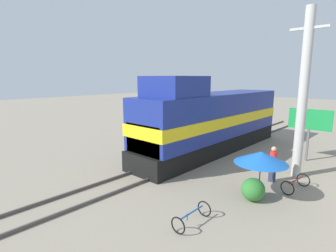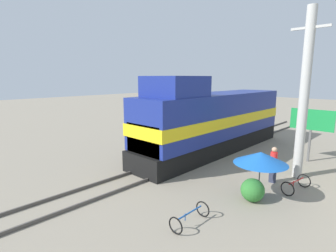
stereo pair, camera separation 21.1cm
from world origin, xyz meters
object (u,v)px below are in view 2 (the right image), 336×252
Objects in this scene: vendor_umbrella at (261,158)px; person_bystander at (273,163)px; utility_pole at (304,95)px; billboard_sign at (312,122)px; locomotive at (212,121)px; bicycle_spare at (190,217)px; bicycle at (296,185)px.

vendor_umbrella is 1.24× the size of person_bystander.
vendor_umbrella is at bearing -95.40° from utility_pole.
utility_pole is 4.68× the size of person_bystander.
billboard_sign reaches higher than vendor_umbrella.
vendor_umbrella is 0.69× the size of billboard_sign.
person_bystander is at bearing -24.37° from locomotive.
vendor_umbrella is 1.42× the size of bicycle_spare.
vendor_umbrella is 2.35m from person_bystander.
bicycle is at bearing 71.77° from bicycle_spare.
billboard_sign is 5.16m from person_bystander.
utility_pole is 5.19× the size of bicycle.
locomotive is at bearing 166.13° from bicycle.
billboard_sign is (-0.39, 3.26, -1.87)m from utility_pole.
locomotive is 7.44m from bicycle.
billboard_sign is (-0.02, 7.11, 0.65)m from vendor_umbrella.
utility_pole reaches higher than bicycle_spare.
locomotive is 6.46m from utility_pole.
billboard_sign is at bearing 90.18° from vendor_umbrella.
utility_pole is 3.79× the size of vendor_umbrella.
utility_pole is 5.38× the size of bicycle_spare.
bicycle_spare is at bearing -102.63° from vendor_umbrella.
bicycle_spare is at bearing -98.99° from utility_pole.
person_bystander is 1.11× the size of bicycle.
bicycle is at bearing -22.56° from locomotive.
utility_pole reaches higher than locomotive.
bicycle_spare is (4.85, -8.37, -1.93)m from locomotive.
billboard_sign reaches higher than person_bystander.
locomotive is at bearing 172.62° from utility_pole.
vendor_umbrella is 4.12m from bicycle_spare.
locomotive is at bearing -156.33° from billboard_sign.
bicycle is at bearing -14.06° from person_bystander.
vendor_umbrella reaches higher than person_bystander.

